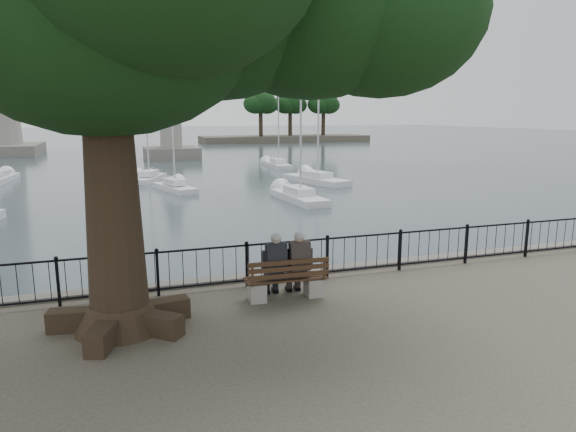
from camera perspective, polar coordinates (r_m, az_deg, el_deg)
name	(u,v)px	position (r m, az deg, el deg)	size (l,w,h in m)	color
harbor	(282,295)	(12.93, -0.70, -8.75)	(260.00, 260.00, 1.20)	#5B5752
railing	(288,259)	(12.14, 0.00, -4.82)	(22.06, 0.06, 1.00)	black
bench	(286,284)	(11.15, -0.20, -7.56)	(1.79, 0.61, 0.93)	gray
person_left	(275,268)	(11.08, -1.50, -5.76)	(0.44, 0.74, 1.48)	black
person_right	(298,266)	(11.21, 1.07, -5.55)	(0.44, 0.74, 1.48)	black
lion_monument	(171,139)	(58.85, -12.88, 8.32)	(5.88, 5.88, 8.70)	#5B5752
sailboat_b	(175,186)	(34.27, -12.47, 3.25)	(2.55, 4.79, 9.12)	silver
sailboat_c	(299,195)	(29.49, 1.20, 2.32)	(1.91, 5.48, 11.49)	silver
sailboat_d	(316,179)	(37.28, 3.13, 4.16)	(3.36, 6.20, 11.28)	silver
sailboat_f	(149,177)	(39.71, -15.18, 4.20)	(2.95, 4.81, 9.33)	silver
sailboat_g	(278,164)	(48.49, -1.14, 5.78)	(1.51, 5.08, 8.78)	silver
sailboat_h	(101,168)	(46.98, -20.09, 5.04)	(2.92, 5.64, 13.02)	silver
far_shore	(289,119)	(92.76, 0.07, 10.71)	(30.00, 8.60, 9.18)	#403B32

